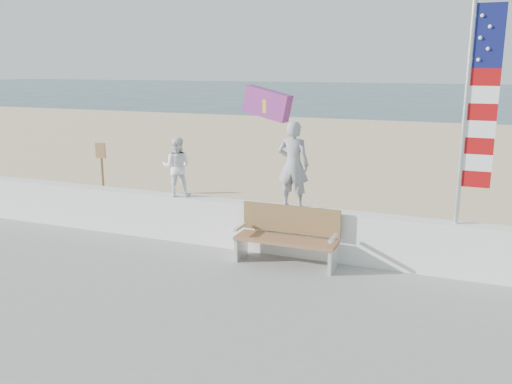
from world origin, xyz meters
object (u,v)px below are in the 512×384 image
child (177,167)px  flag (475,105)px  adult (293,165)px  bench (288,235)px

child → flag: (5.32, -0.00, 1.33)m
flag → child: bearing=180.0°
adult → bench: (0.06, -0.45, -1.18)m
bench → adult: bearing=97.9°
bench → child: bearing=169.5°
bench → flag: 3.70m
bench → flag: (2.86, 0.45, 2.30)m
child → bench: 2.68m
child → flag: flag is taller
adult → flag: 3.14m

